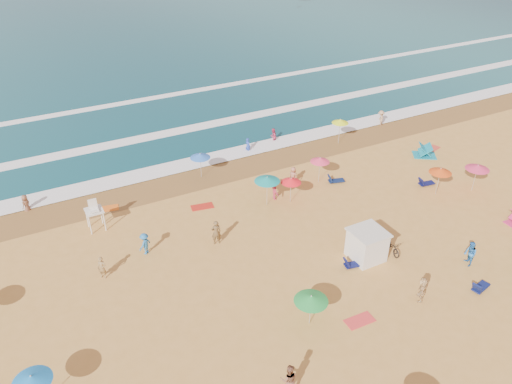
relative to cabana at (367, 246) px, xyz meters
name	(u,v)px	position (x,y,z in m)	size (l,w,h in m)	color
ground	(308,249)	(-2.86, 2.57, -1.00)	(220.00, 220.00, 0.00)	gold
ocean	(74,13)	(-2.86, 86.57, -1.00)	(220.00, 140.00, 0.18)	#0C4756
wet_sand	(229,170)	(-2.86, 15.07, -0.99)	(220.00, 220.00, 0.00)	olive
surf_foam	(192,131)	(-2.86, 23.89, -0.90)	(200.00, 18.70, 0.05)	white
cabana	(367,246)	(0.00, 0.00, 0.00)	(2.00, 2.00, 2.00)	silver
cabana_roof	(369,232)	(0.00, 0.00, 1.06)	(2.20, 2.20, 0.12)	silver
bicycle	(391,246)	(1.90, -0.30, -0.50)	(0.66, 1.91, 1.00)	black
lifeguard_stand	(95,216)	(-14.96, 11.59, 0.05)	(1.20, 1.20, 2.10)	white
beach_umbrellas	(302,225)	(-3.40, 2.66, 1.07)	(61.26, 27.85, 0.76)	blue
loungers	(416,260)	(2.65, -1.86, -0.83)	(42.50, 21.19, 0.34)	#0F1A4C
towels	(299,266)	(-4.32, 1.31, -0.98)	(44.94, 22.96, 0.03)	#BD173E
popup_tents	(469,179)	(13.29, 3.50, -0.40)	(3.89, 13.50, 1.20)	#D9306E
beachgoers	(294,215)	(-2.16, 5.55, -0.23)	(40.72, 25.71, 2.09)	brown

